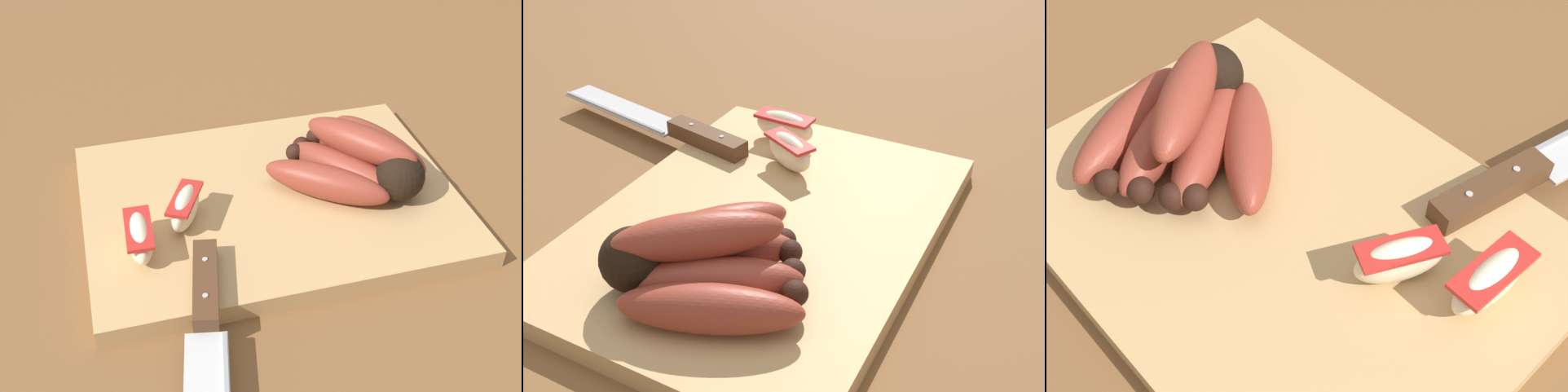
{
  "view_description": "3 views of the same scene",
  "coord_description": "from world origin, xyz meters",
  "views": [
    {
      "loc": [
        -0.16,
        -0.56,
        0.46
      ],
      "look_at": [
        -0.02,
        -0.04,
        0.04
      ],
      "focal_mm": 46.82,
      "sensor_mm": 36.0,
      "label": 1
    },
    {
      "loc": [
        0.4,
        0.22,
        0.35
      ],
      "look_at": [
        -0.0,
        0.0,
        0.05
      ],
      "focal_mm": 44.16,
      "sensor_mm": 36.0,
      "label": 2
    },
    {
      "loc": [
        -0.24,
        0.17,
        0.39
      ],
      "look_at": [
        -0.02,
        -0.03,
        0.05
      ],
      "focal_mm": 46.0,
      "sensor_mm": 36.0,
      "label": 3
    }
  ],
  "objects": [
    {
      "name": "apple_wedge_near",
      "position": [
        -0.1,
        -0.04,
        0.04
      ],
      "size": [
        0.05,
        0.07,
        0.04
      ],
      "color": "#F4E5C1",
      "rests_on": "cutting_board"
    },
    {
      "name": "chefs_knife",
      "position": [
        -0.11,
        -0.19,
        0.03
      ],
      "size": [
        0.08,
        0.28,
        0.02
      ],
      "color": "silver",
      "rests_on": "cutting_board"
    },
    {
      "name": "banana_bunch",
      "position": [
        0.09,
        -0.02,
        0.04
      ],
      "size": [
        0.19,
        0.18,
        0.07
      ],
      "color": "black",
      "rests_on": "cutting_board"
    },
    {
      "name": "cutting_board",
      "position": [
        -0.01,
        -0.02,
        0.01
      ],
      "size": [
        0.39,
        0.29,
        0.02
      ],
      "primitive_type": "cube",
      "color": "tan",
      "rests_on": "ground_plane"
    },
    {
      "name": "apple_wedge_middle",
      "position": [
        -0.15,
        -0.07,
        0.04
      ],
      "size": [
        0.03,
        0.07,
        0.03
      ],
      "color": "#F4E5C1",
      "rests_on": "cutting_board"
    },
    {
      "name": "ground_plane",
      "position": [
        0.0,
        0.0,
        0.0
      ],
      "size": [
        6.0,
        6.0,
        0.0
      ],
      "primitive_type": "plane",
      "color": "brown"
    }
  ]
}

